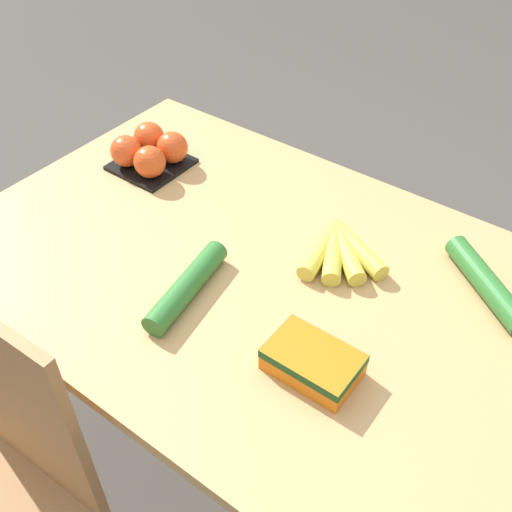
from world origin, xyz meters
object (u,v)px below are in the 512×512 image
object	(u,v)px
cucumber_far	(486,283)
banana_bunch	(339,250)
carrot_bag	(313,361)
tomato_pack	(150,151)
cucumber_near	(187,286)

from	to	relation	value
cucumber_far	banana_bunch	bearing A→B (deg)	16.51
carrot_bag	cucumber_far	bearing A→B (deg)	-114.70
banana_bunch	tomato_pack	xyz separation A→B (m)	(0.57, -0.01, 0.02)
banana_bunch	tomato_pack	size ratio (longest dim) A/B	1.09
banana_bunch	cucumber_far	bearing A→B (deg)	-163.49
banana_bunch	carrot_bag	world-z (taller)	carrot_bag
banana_bunch	cucumber_far	world-z (taller)	cucumber_far
carrot_bag	cucumber_near	xyz separation A→B (m)	(0.31, -0.01, -0.01)
tomato_pack	cucumber_far	size ratio (longest dim) A/B	0.78
cucumber_far	tomato_pack	bearing A→B (deg)	4.88
cucumber_near	cucumber_far	bearing A→B (deg)	-142.47
tomato_pack	banana_bunch	bearing A→B (deg)	178.72
banana_bunch	carrot_bag	size ratio (longest dim) A/B	1.16
banana_bunch	tomato_pack	world-z (taller)	tomato_pack
banana_bunch	cucumber_far	xyz separation A→B (m)	(-0.29, -0.09, 0.00)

